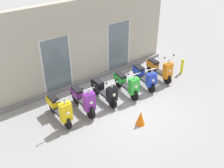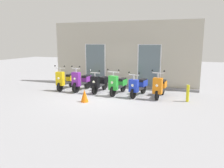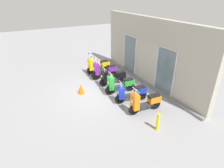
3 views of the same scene
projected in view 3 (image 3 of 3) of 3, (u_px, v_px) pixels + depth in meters
ground_plane at (101, 92)px, 9.52m from camera, size 40.00×40.00×0.00m
storefront_facade at (148, 53)px, 9.97m from camera, size 8.10×0.50×3.48m
scooter_yellow at (98, 65)px, 11.60m from camera, size 0.61×1.56×1.28m
scooter_purple at (104, 70)px, 10.85m from camera, size 0.51×1.63×1.30m
scooter_black at (113, 77)px, 10.12m from camera, size 0.54×1.57×1.15m
scooter_green at (120, 84)px, 9.27m from camera, size 0.61×1.60×1.25m
scooter_blue at (131, 93)px, 8.52m from camera, size 0.63×1.55×1.16m
scooter_orange at (144, 102)px, 7.76m from camera, size 0.56×1.53×1.29m
curb_bollard at (158, 122)px, 6.79m from camera, size 0.12×0.12×0.70m
traffic_cone at (81, 89)px, 9.30m from camera, size 0.32×0.32×0.52m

